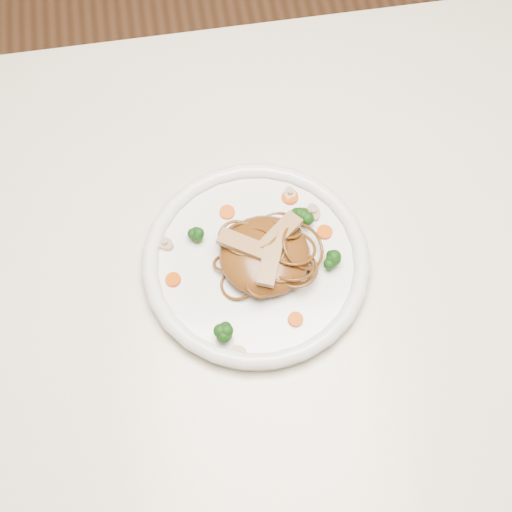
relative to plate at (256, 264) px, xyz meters
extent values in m
plane|color=#56321D|center=(0.04, 0.00, -0.76)|extent=(4.00, 4.00, 0.00)
cube|color=beige|center=(0.04, 0.00, -0.03)|extent=(1.20, 0.80, 0.04)
cylinder|color=brown|center=(0.58, 0.34, -0.40)|extent=(0.06, 0.06, 0.71)
cylinder|color=white|center=(0.00, 0.00, 0.00)|extent=(0.33, 0.33, 0.02)
ellipsoid|color=#5C3411|center=(0.01, 0.00, 0.02)|extent=(0.13, 0.13, 0.04)
cube|color=#AA8250|center=(0.03, 0.01, 0.04)|extent=(0.07, 0.06, 0.01)
cube|color=#AA8250|center=(-0.01, 0.01, 0.04)|extent=(0.06, 0.05, 0.01)
cube|color=#AA8250|center=(0.01, -0.02, 0.04)|extent=(0.04, 0.07, 0.01)
cylinder|color=#DF5808|center=(0.06, 0.08, 0.01)|extent=(0.03, 0.03, 0.00)
cylinder|color=#DF5808|center=(-0.10, -0.01, 0.01)|extent=(0.02, 0.02, 0.00)
cylinder|color=#DF5808|center=(0.09, 0.02, 0.01)|extent=(0.03, 0.03, 0.00)
cylinder|color=#DF5808|center=(-0.03, 0.07, 0.01)|extent=(0.03, 0.03, 0.00)
cylinder|color=#DF5808|center=(0.03, -0.08, 0.01)|extent=(0.02, 0.02, 0.00)
cylinder|color=tan|center=(-0.04, -0.11, 0.01)|extent=(0.03, 0.03, 0.01)
cylinder|color=tan|center=(0.08, 0.05, 0.01)|extent=(0.03, 0.03, 0.01)
cylinder|color=tan|center=(-0.11, 0.04, 0.01)|extent=(0.03, 0.03, 0.01)
cylinder|color=tan|center=(0.06, 0.09, 0.01)|extent=(0.02, 0.02, 0.01)
camera|label=1|loc=(-0.06, -0.38, 0.80)|focal=50.19mm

